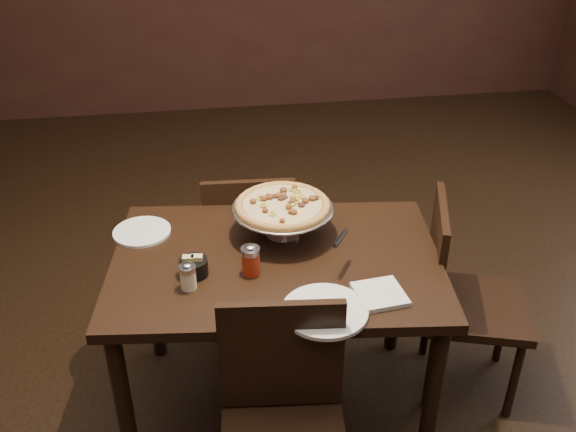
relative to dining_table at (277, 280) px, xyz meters
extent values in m
cube|color=black|center=(0.03, -0.09, -0.65)|extent=(6.00, 7.00, 0.02)
cube|color=black|center=(0.00, 0.00, 0.08)|extent=(1.25, 0.91, 0.04)
cylinder|color=black|center=(-0.56, -0.27, -0.29)|extent=(0.06, 0.06, 0.69)
cylinder|color=black|center=(0.48, -0.39, -0.29)|extent=(0.06, 0.06, 0.69)
cylinder|color=black|center=(-0.48, 0.39, -0.29)|extent=(0.06, 0.06, 0.69)
cylinder|color=black|center=(0.56, 0.27, -0.29)|extent=(0.06, 0.06, 0.69)
cylinder|color=silver|center=(0.04, 0.15, 0.10)|extent=(0.13, 0.13, 0.01)
cylinder|color=silver|center=(0.04, 0.15, 0.15)|extent=(0.03, 0.03, 0.10)
cylinder|color=silver|center=(0.04, 0.15, 0.21)|extent=(0.09, 0.09, 0.01)
cylinder|color=#A3A3A8|center=(0.04, 0.15, 0.21)|extent=(0.37, 0.37, 0.01)
torus|color=#A3A3A8|center=(0.04, 0.15, 0.21)|extent=(0.38, 0.38, 0.01)
cylinder|color=#A76C32|center=(0.04, 0.15, 0.22)|extent=(0.34, 0.34, 0.01)
torus|color=#A76C32|center=(0.04, 0.15, 0.23)|extent=(0.35, 0.35, 0.03)
cylinder|color=tan|center=(0.04, 0.15, 0.23)|extent=(0.29, 0.29, 0.01)
cylinder|color=#F3EFBD|center=(-0.31, -0.13, 0.13)|extent=(0.05, 0.05, 0.07)
cylinder|color=silver|center=(-0.31, -0.13, 0.18)|extent=(0.06, 0.06, 0.02)
ellipsoid|color=silver|center=(-0.31, -0.13, 0.19)|extent=(0.03, 0.03, 0.01)
cylinder|color=#9B250E|center=(-0.10, -0.08, 0.14)|extent=(0.06, 0.06, 0.08)
cylinder|color=silver|center=(-0.10, -0.08, 0.19)|extent=(0.07, 0.07, 0.02)
ellipsoid|color=silver|center=(-0.10, -0.08, 0.21)|extent=(0.04, 0.04, 0.01)
cylinder|color=black|center=(-0.29, -0.06, 0.13)|extent=(0.10, 0.10, 0.06)
cube|color=tan|center=(-0.31, -0.06, 0.14)|extent=(0.04, 0.03, 0.07)
cube|color=tan|center=(-0.28, -0.06, 0.14)|extent=(0.04, 0.03, 0.07)
cube|color=white|center=(0.30, -0.27, 0.10)|extent=(0.17, 0.17, 0.02)
cylinder|color=white|center=(-0.48, 0.25, 0.10)|extent=(0.22, 0.22, 0.01)
cylinder|color=white|center=(0.11, -0.33, 0.10)|extent=(0.28, 0.28, 0.01)
cone|color=silver|center=(0.21, -0.10, 0.22)|extent=(0.14, 0.14, 0.00)
cylinder|color=black|center=(0.21, -0.10, 0.22)|extent=(0.07, 0.10, 0.02)
cube|color=black|center=(-0.05, 0.60, -0.24)|extent=(0.41, 0.41, 0.04)
cube|color=black|center=(-0.06, 0.42, -0.01)|extent=(0.39, 0.05, 0.40)
cylinder|color=black|center=(0.12, 0.74, -0.45)|extent=(0.03, 0.03, 0.38)
cylinder|color=black|center=(-0.19, 0.76, -0.45)|extent=(0.03, 0.03, 0.38)
cylinder|color=black|center=(0.10, 0.43, -0.45)|extent=(0.03, 0.03, 0.38)
cylinder|color=black|center=(-0.21, 0.45, -0.45)|extent=(0.03, 0.03, 0.38)
cube|color=black|center=(-0.04, -0.39, 0.00)|extent=(0.39, 0.07, 0.41)
cube|color=black|center=(0.80, 0.00, -0.23)|extent=(0.50, 0.50, 0.04)
cube|color=black|center=(0.63, 0.06, 0.01)|extent=(0.15, 0.39, 0.42)
cylinder|color=black|center=(0.91, -0.20, -0.44)|extent=(0.03, 0.03, 0.39)
cylinder|color=black|center=(1.00, 0.11, -0.44)|extent=(0.03, 0.03, 0.39)
cylinder|color=black|center=(0.60, -0.10, -0.44)|extent=(0.03, 0.03, 0.39)
cylinder|color=black|center=(0.70, 0.20, -0.44)|extent=(0.03, 0.03, 0.39)
camera|label=1|loc=(-0.25, -1.87, 1.39)|focal=40.00mm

